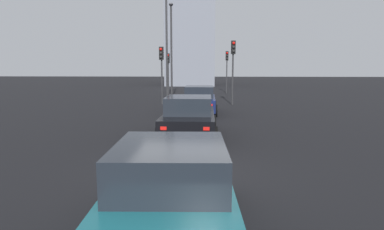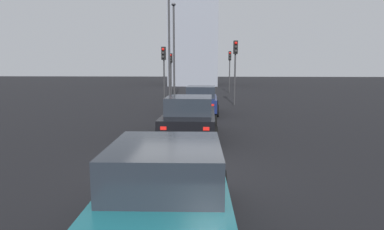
{
  "view_description": "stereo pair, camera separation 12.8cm",
  "coord_description": "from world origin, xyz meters",
  "px_view_note": "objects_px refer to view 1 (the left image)",
  "views": [
    {
      "loc": [
        -7.5,
        -0.48,
        2.65
      ],
      "look_at": [
        2.8,
        0.03,
        1.1
      ],
      "focal_mm": 30.14,
      "sensor_mm": 36.0,
      "label": 1
    },
    {
      "loc": [
        -7.49,
        -0.6,
        2.65
      ],
      "look_at": [
        2.8,
        0.03,
        1.1
      ],
      "focal_mm": 30.14,
      "sensor_mm": 36.0,
      "label": 2
    }
  ],
  "objects_px": {
    "car_navy_lead": "(199,100)",
    "street_lamp_far": "(171,43)",
    "car_black_second": "(189,117)",
    "traffic_light_far_right": "(233,59)",
    "car_teal_third": "(171,192)",
    "traffic_light_far_left": "(227,63)",
    "traffic_light_near_left": "(168,65)",
    "traffic_light_near_right": "(161,63)",
    "street_lamp_kerbside": "(167,39)"
  },
  "relations": [
    {
      "from": "car_teal_third",
      "to": "traffic_light_near_right",
      "type": "distance_m",
      "value": 18.29
    },
    {
      "from": "car_navy_lead",
      "to": "car_black_second",
      "type": "height_order",
      "value": "car_navy_lead"
    },
    {
      "from": "car_navy_lead",
      "to": "traffic_light_near_left",
      "type": "bearing_deg",
      "value": 14.65
    },
    {
      "from": "traffic_light_far_right",
      "to": "street_lamp_far",
      "type": "bearing_deg",
      "value": -141.6
    },
    {
      "from": "car_black_second",
      "to": "car_teal_third",
      "type": "relative_size",
      "value": 1.0
    },
    {
      "from": "traffic_light_far_right",
      "to": "street_lamp_far",
      "type": "height_order",
      "value": "street_lamp_far"
    },
    {
      "from": "car_teal_third",
      "to": "traffic_light_near_left",
      "type": "xyz_separation_m",
      "value": [
        26.43,
        3.27,
        2.08
      ]
    },
    {
      "from": "traffic_light_far_right",
      "to": "street_lamp_kerbside",
      "type": "distance_m",
      "value": 6.05
    },
    {
      "from": "traffic_light_near_left",
      "to": "car_navy_lead",
      "type": "bearing_deg",
      "value": 18.82
    },
    {
      "from": "traffic_light_far_left",
      "to": "street_lamp_kerbside",
      "type": "distance_m",
      "value": 8.98
    },
    {
      "from": "traffic_light_near_right",
      "to": "street_lamp_far",
      "type": "xyz_separation_m",
      "value": [
        4.53,
        -0.2,
        1.67
      ]
    },
    {
      "from": "car_black_second",
      "to": "street_lamp_far",
      "type": "distance_m",
      "value": 15.86
    },
    {
      "from": "traffic_light_near_right",
      "to": "street_lamp_far",
      "type": "bearing_deg",
      "value": -174.77
    },
    {
      "from": "traffic_light_near_right",
      "to": "traffic_light_far_right",
      "type": "height_order",
      "value": "traffic_light_far_right"
    },
    {
      "from": "traffic_light_near_left",
      "to": "street_lamp_kerbside",
      "type": "height_order",
      "value": "street_lamp_kerbside"
    },
    {
      "from": "car_teal_third",
      "to": "traffic_light_far_left",
      "type": "bearing_deg",
      "value": -7.14
    },
    {
      "from": "car_black_second",
      "to": "traffic_light_far_left",
      "type": "relative_size",
      "value": 1.01
    },
    {
      "from": "car_teal_third",
      "to": "traffic_light_far_right",
      "type": "bearing_deg",
      "value": -9.44
    },
    {
      "from": "car_black_second",
      "to": "car_teal_third",
      "type": "height_order",
      "value": "car_black_second"
    },
    {
      "from": "traffic_light_near_left",
      "to": "traffic_light_far_right",
      "type": "bearing_deg",
      "value": 36.7
    },
    {
      "from": "car_teal_third",
      "to": "car_black_second",
      "type": "bearing_deg",
      "value": -0.9
    },
    {
      "from": "car_navy_lead",
      "to": "traffic_light_near_right",
      "type": "relative_size",
      "value": 1.01
    },
    {
      "from": "traffic_light_near_left",
      "to": "street_lamp_kerbside",
      "type": "bearing_deg",
      "value": 10.34
    },
    {
      "from": "traffic_light_far_left",
      "to": "street_lamp_kerbside",
      "type": "bearing_deg",
      "value": -34.51
    },
    {
      "from": "car_teal_third",
      "to": "traffic_light_near_left",
      "type": "bearing_deg",
      "value": 4.92
    },
    {
      "from": "car_teal_third",
      "to": "street_lamp_kerbside",
      "type": "distance_m",
      "value": 21.34
    },
    {
      "from": "car_navy_lead",
      "to": "traffic_light_near_left",
      "type": "distance_m",
      "value": 13.49
    },
    {
      "from": "traffic_light_far_right",
      "to": "traffic_light_far_left",
      "type": "bearing_deg",
      "value": 172.57
    },
    {
      "from": "street_lamp_far",
      "to": "car_black_second",
      "type": "bearing_deg",
      "value": -171.24
    },
    {
      "from": "traffic_light_near_left",
      "to": "traffic_light_near_right",
      "type": "bearing_deg",
      "value": 8.13
    },
    {
      "from": "car_navy_lead",
      "to": "traffic_light_near_right",
      "type": "height_order",
      "value": "traffic_light_near_right"
    },
    {
      "from": "car_black_second",
      "to": "street_lamp_kerbside",
      "type": "relative_size",
      "value": 0.51
    },
    {
      "from": "traffic_light_far_right",
      "to": "car_teal_third",
      "type": "bearing_deg",
      "value": -13.75
    },
    {
      "from": "car_black_second",
      "to": "traffic_light_far_right",
      "type": "bearing_deg",
      "value": -12.88
    },
    {
      "from": "traffic_light_far_left",
      "to": "street_lamp_far",
      "type": "relative_size",
      "value": 0.53
    },
    {
      "from": "traffic_light_near_left",
      "to": "street_lamp_far",
      "type": "relative_size",
      "value": 0.5
    },
    {
      "from": "traffic_light_far_left",
      "to": "street_lamp_kerbside",
      "type": "relative_size",
      "value": 0.51
    },
    {
      "from": "car_navy_lead",
      "to": "street_lamp_far",
      "type": "relative_size",
      "value": 0.52
    },
    {
      "from": "car_navy_lead",
      "to": "street_lamp_kerbside",
      "type": "xyz_separation_m",
      "value": [
        7.25,
        2.74,
        4.02
      ]
    },
    {
      "from": "car_teal_third",
      "to": "traffic_light_near_left",
      "type": "relative_size",
      "value": 1.08
    },
    {
      "from": "car_teal_third",
      "to": "traffic_light_far_left",
      "type": "distance_m",
      "value": 28.14
    },
    {
      "from": "traffic_light_far_left",
      "to": "traffic_light_far_right",
      "type": "relative_size",
      "value": 0.95
    },
    {
      "from": "car_navy_lead",
      "to": "car_teal_third",
      "type": "height_order",
      "value": "car_navy_lead"
    },
    {
      "from": "traffic_light_near_right",
      "to": "car_black_second",
      "type": "bearing_deg",
      "value": 21.22
    },
    {
      "from": "car_navy_lead",
      "to": "street_lamp_far",
      "type": "xyz_separation_m",
      "value": [
        8.97,
        2.57,
        3.81
      ]
    },
    {
      "from": "car_navy_lead",
      "to": "car_black_second",
      "type": "xyz_separation_m",
      "value": [
        -6.24,
        0.23,
        -0.0
      ]
    },
    {
      "from": "car_teal_third",
      "to": "street_lamp_far",
      "type": "relative_size",
      "value": 0.54
    },
    {
      "from": "car_navy_lead",
      "to": "traffic_light_far_left",
      "type": "distance_m",
      "value": 14.78
    },
    {
      "from": "car_teal_third",
      "to": "traffic_light_far_right",
      "type": "distance_m",
      "value": 18.0
    },
    {
      "from": "car_black_second",
      "to": "traffic_light_near_right",
      "type": "xyz_separation_m",
      "value": [
        10.68,
        2.55,
        2.14
      ]
    }
  ]
}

